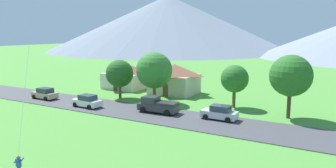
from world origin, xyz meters
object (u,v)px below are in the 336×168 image
(tree_near_left, at_px, (235,79))
(tree_left_of_center, at_px, (120,74))
(tree_right_of_center, at_px, (291,76))
(tree_center, at_px, (154,70))
(parked_car_silver_mid_east, at_px, (220,113))
(pickup_truck_charcoal_east_side, at_px, (157,105))
(house_left_center, at_px, (174,78))
(parked_car_white_west_end, at_px, (87,101))
(house_leftmost, at_px, (127,76))
(parked_car_tan_mid_west, at_px, (45,94))

(tree_near_left, xyz_separation_m, tree_left_of_center, (-17.26, -2.85, -0.09))
(tree_right_of_center, bearing_deg, tree_center, -177.79)
(tree_near_left, distance_m, parked_car_silver_mid_east, 7.43)
(tree_left_of_center, relative_size, pickup_truck_charcoal_east_side, 1.14)
(house_left_center, distance_m, pickup_truck_charcoal_east_side, 13.00)
(tree_right_of_center, height_order, parked_car_silver_mid_east, tree_right_of_center)
(tree_right_of_center, distance_m, parked_car_silver_mid_east, 9.41)
(parked_car_white_west_end, bearing_deg, house_leftmost, 105.98)
(tree_near_left, xyz_separation_m, parked_car_tan_mid_west, (-26.88, -9.06, -3.09))
(house_left_center, xyz_separation_m, tree_left_of_center, (-5.54, -7.53, 1.30))
(pickup_truck_charcoal_east_side, bearing_deg, house_left_center, 108.53)
(house_leftmost, distance_m, house_left_center, 10.05)
(house_leftmost, bearing_deg, house_left_center, -2.42)
(tree_near_left, xyz_separation_m, tree_right_of_center, (7.33, -2.02, 1.19))
(house_leftmost, distance_m, parked_car_silver_mid_east, 25.17)
(tree_near_left, distance_m, parked_car_tan_mid_west, 28.53)
(house_leftmost, relative_size, tree_near_left, 1.29)
(parked_car_white_west_end, xyz_separation_m, parked_car_tan_mid_west, (-9.38, 0.73, 0.00))
(house_left_center, relative_size, tree_left_of_center, 1.29)
(house_leftmost, xyz_separation_m, tree_near_left, (21.76, -5.10, 1.68))
(tree_right_of_center, distance_m, parked_car_tan_mid_west, 35.19)
(tree_near_left, height_order, tree_left_of_center, tree_left_of_center)
(parked_car_silver_mid_east, bearing_deg, tree_left_of_center, 167.56)
(house_leftmost, xyz_separation_m, house_left_center, (10.04, -0.42, 0.29))
(parked_car_tan_mid_west, xyz_separation_m, parked_car_silver_mid_east, (27.28, 2.32, 0.00))
(tree_left_of_center, bearing_deg, house_leftmost, 119.51)
(house_left_center, distance_m, tree_center, 7.75)
(tree_right_of_center, xyz_separation_m, pickup_truck_charcoal_east_side, (-14.95, -5.55, -4.08))
(parked_car_tan_mid_west, relative_size, pickup_truck_charcoal_east_side, 0.80)
(parked_car_silver_mid_east, bearing_deg, tree_near_left, 93.40)
(parked_car_white_west_end, distance_m, parked_car_tan_mid_west, 9.41)
(house_left_center, bearing_deg, parked_car_tan_mid_west, -137.81)
(tree_right_of_center, relative_size, parked_car_tan_mid_west, 1.80)
(tree_near_left, distance_m, parked_car_white_west_end, 20.29)
(house_left_center, distance_m, parked_car_white_west_end, 15.67)
(pickup_truck_charcoal_east_side, bearing_deg, parked_car_silver_mid_east, 5.88)
(house_leftmost, relative_size, parked_car_tan_mid_west, 1.79)
(tree_left_of_center, height_order, tree_right_of_center, tree_right_of_center)
(house_left_center, xyz_separation_m, parked_car_tan_mid_west, (-15.16, -13.74, -1.70))
(house_leftmost, xyz_separation_m, parked_car_tan_mid_west, (-5.12, -14.16, -1.41))
(tree_left_of_center, height_order, parked_car_tan_mid_west, tree_left_of_center)
(pickup_truck_charcoal_east_side, bearing_deg, house_leftmost, 138.15)
(house_left_center, xyz_separation_m, tree_near_left, (11.72, -4.67, 1.39))
(house_leftmost, bearing_deg, pickup_truck_charcoal_east_side, -41.85)
(parked_car_white_west_end, height_order, pickup_truck_charcoal_east_side, pickup_truck_charcoal_east_side)
(tree_left_of_center, relative_size, parked_car_white_west_end, 1.41)
(parked_car_silver_mid_east, bearing_deg, pickup_truck_charcoal_east_side, -174.12)
(parked_car_tan_mid_west, bearing_deg, tree_right_of_center, 11.63)
(house_leftmost, relative_size, tree_right_of_center, 0.99)
(tree_near_left, relative_size, parked_car_tan_mid_west, 1.38)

